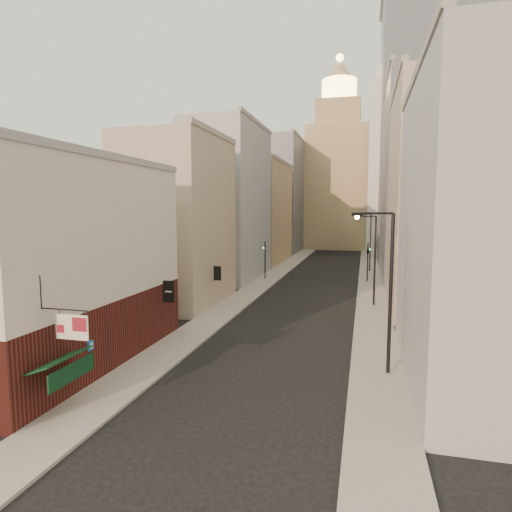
{
  "coord_description": "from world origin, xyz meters",
  "views": [
    {
      "loc": [
        5.59,
        -12.41,
        9.18
      ],
      "look_at": [
        -1.64,
        16.01,
        5.98
      ],
      "focal_mm": 30.0,
      "sensor_mm": 36.0,
      "label": 1
    }
  ],
  "objects": [
    {
      "name": "white_tower",
      "position": [
        10.0,
        78.0,
        18.61
      ],
      "size": [
        8.0,
        8.0,
        41.5
      ],
      "color": "silver",
      "rests_on": "ground"
    },
    {
      "name": "left_bldg_wingrid",
      "position": [
        -12.0,
        80.0,
        12.0
      ],
      "size": [
        8.0,
        20.0,
        24.0
      ],
      "primitive_type": "cube",
      "color": "gray",
      "rests_on": "ground"
    },
    {
      "name": "traffic_light_left",
      "position": [
        -6.93,
        41.67,
        3.52
      ],
      "size": [
        0.56,
        0.45,
        5.0
      ],
      "rotation": [
        0.0,
        0.0,
        2.98
      ],
      "color": "black",
      "rests_on": "ground"
    },
    {
      "name": "sidewalk_right",
      "position": [
        6.5,
        55.0,
        0.07
      ],
      "size": [
        3.0,
        140.0,
        0.15
      ],
      "primitive_type": "cube",
      "color": "gray",
      "rests_on": "ground"
    },
    {
      "name": "right_bldg_beige",
      "position": [
        12.0,
        30.0,
        10.0
      ],
      "size": [
        8.0,
        16.0,
        20.0
      ],
      "primitive_type": "cube",
      "color": "tan",
      "rests_on": "ground"
    },
    {
      "name": "right_bldg_wingrid",
      "position": [
        12.0,
        50.0,
        13.0
      ],
      "size": [
        8.0,
        20.0,
        26.0
      ],
      "primitive_type": "cube",
      "color": "gray",
      "rests_on": "ground"
    },
    {
      "name": "left_bldg_tan",
      "position": [
        -12.0,
        60.0,
        8.5
      ],
      "size": [
        8.0,
        18.0,
        17.0
      ],
      "primitive_type": "cube",
      "color": "#937E57",
      "rests_on": "ground"
    },
    {
      "name": "right_bldg_grey",
      "position": [
        12.0,
        12.0,
        8.0
      ],
      "size": [
        8.0,
        16.0,
        16.0
      ],
      "primitive_type": "cube",
      "color": "#A5A5AA",
      "rests_on": "ground"
    },
    {
      "name": "ground",
      "position": [
        0.0,
        0.0,
        0.0
      ],
      "size": [
        360.0,
        360.0,
        0.0
      ],
      "primitive_type": "plane",
      "color": "black",
      "rests_on": "ground"
    },
    {
      "name": "clock_tower",
      "position": [
        -1.0,
        92.0,
        17.63
      ],
      "size": [
        14.0,
        14.0,
        44.9
      ],
      "color": "#937E57",
      "rests_on": "ground"
    },
    {
      "name": "highrise",
      "position": [
        18.0,
        78.0,
        25.66
      ],
      "size": [
        21.0,
        23.0,
        51.2
      ],
      "color": "gray",
      "rests_on": "ground"
    },
    {
      "name": "traffic_light_right",
      "position": [
        6.07,
        42.71,
        3.73
      ],
      "size": [
        0.64,
        0.61,
        5.0
      ],
      "rotation": [
        0.0,
        0.0,
        2.94
      ],
      "color": "black",
      "rests_on": "ground"
    },
    {
      "name": "sidewalk_left",
      "position": [
        -6.5,
        55.0,
        0.07
      ],
      "size": [
        3.0,
        140.0,
        0.15
      ],
      "primitive_type": "cube",
      "color": "gray",
      "rests_on": "ground"
    },
    {
      "name": "streetlamp_far",
      "position": [
        6.24,
        52.39,
        4.87
      ],
      "size": [
        2.24,
        0.3,
        8.52
      ],
      "rotation": [
        0.0,
        0.0,
        -0.05
      ],
      "color": "black",
      "rests_on": "ground"
    },
    {
      "name": "left_bldg_beige",
      "position": [
        -12.0,
        26.0,
        8.0
      ],
      "size": [
        8.0,
        12.0,
        16.0
      ],
      "primitive_type": "cube",
      "color": "tan",
      "rests_on": "ground"
    },
    {
      "name": "left_bldg_grey",
      "position": [
        -12.0,
        42.0,
        10.0
      ],
      "size": [
        8.0,
        16.0,
        20.0
      ],
      "primitive_type": "cube",
      "color": "#A5A5AA",
      "rests_on": "ground"
    },
    {
      "name": "near_building_left",
      "position": [
        -10.99,
        9.0,
        6.02
      ],
      "size": [
        8.3,
        23.04,
        12.3
      ],
      "color": "#511C17",
      "rests_on": "ground"
    },
    {
      "name": "streetlamp_near",
      "position": [
        6.84,
        11.55,
        5.16
      ],
      "size": [
        2.26,
        1.0,
        9.04
      ],
      "rotation": [
        0.0,
        0.0,
        0.36
      ],
      "color": "black",
      "rests_on": "ground"
    },
    {
      "name": "streetlamp_mid",
      "position": [
        6.4,
        28.9,
        4.92
      ],
      "size": [
        2.13,
        1.02,
        8.61
      ],
      "rotation": [
        0.0,
        0.0,
        0.4
      ],
      "color": "black",
      "rests_on": "ground"
    }
  ]
}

